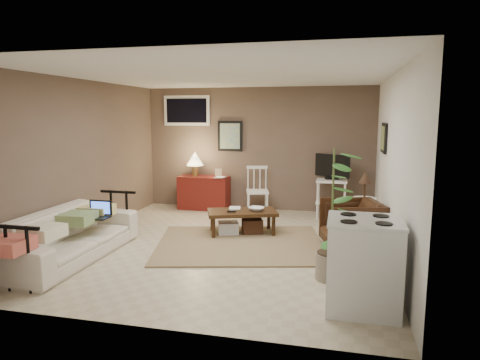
% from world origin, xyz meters
% --- Properties ---
extents(floor, '(5.00, 5.00, 0.00)m').
position_xyz_m(floor, '(0.00, 0.00, 0.00)').
color(floor, '#C1B293').
rests_on(floor, ground).
extents(art_back, '(0.50, 0.03, 0.60)m').
position_xyz_m(art_back, '(-0.55, 2.48, 1.45)').
color(art_back, black).
extents(art_right, '(0.03, 0.60, 0.45)m').
position_xyz_m(art_right, '(2.23, 1.05, 1.52)').
color(art_right, black).
extents(window, '(0.96, 0.03, 0.60)m').
position_xyz_m(window, '(-1.45, 2.48, 1.95)').
color(window, white).
extents(rug, '(2.77, 2.42, 0.02)m').
position_xyz_m(rug, '(0.23, 0.07, 0.01)').
color(rug, '#987E58').
rests_on(rug, floor).
extents(coffee_table, '(1.19, 0.88, 0.40)m').
position_xyz_m(coffee_table, '(0.12, 0.61, 0.22)').
color(coffee_table, '#3A250F').
rests_on(coffee_table, floor).
extents(sofa, '(0.63, 2.17, 0.85)m').
position_xyz_m(sofa, '(-1.80, -1.04, 0.42)').
color(sofa, beige).
rests_on(sofa, floor).
extents(sofa_pillows, '(0.42, 2.06, 0.15)m').
position_xyz_m(sofa_pillows, '(-1.75, -1.29, 0.52)').
color(sofa_pillows, beige).
rests_on(sofa_pillows, sofa).
extents(sofa_end_rails, '(0.58, 2.17, 0.73)m').
position_xyz_m(sofa_end_rails, '(-1.67, -1.04, 0.36)').
color(sofa_end_rails, black).
rests_on(sofa_end_rails, floor).
extents(laptop, '(0.33, 0.24, 0.23)m').
position_xyz_m(laptop, '(-1.59, -0.66, 0.55)').
color(laptop, black).
rests_on(laptop, sofa).
extents(red_console, '(0.99, 0.44, 1.14)m').
position_xyz_m(red_console, '(-1.05, 2.25, 0.39)').
color(red_console, maroon).
rests_on(red_console, floor).
extents(spindle_chair, '(0.49, 0.49, 0.90)m').
position_xyz_m(spindle_chair, '(0.08, 2.11, 0.42)').
color(spindle_chair, white).
rests_on(spindle_chair, floor).
extents(tv_stand, '(0.63, 0.45, 1.16)m').
position_xyz_m(tv_stand, '(1.46, 2.14, 0.61)').
color(tv_stand, white).
rests_on(tv_stand, floor).
extents(side_table, '(0.38, 0.38, 1.01)m').
position_xyz_m(side_table, '(1.97, 0.93, 0.62)').
color(side_table, white).
rests_on(side_table, floor).
extents(armchair, '(0.88, 0.91, 0.77)m').
position_xyz_m(armchair, '(1.77, 0.22, 0.38)').
color(armchair, black).
rests_on(armchair, floor).
extents(potted_plant, '(0.38, 0.38, 1.53)m').
position_xyz_m(potted_plant, '(1.52, -0.97, 0.81)').
color(potted_plant, gray).
rests_on(potted_plant, floor).
extents(stove, '(0.69, 0.64, 0.90)m').
position_xyz_m(stove, '(1.84, -1.68, 0.45)').
color(stove, silver).
rests_on(stove, floor).
extents(bowl, '(0.25, 0.11, 0.24)m').
position_xyz_m(bowl, '(0.34, 0.65, 0.50)').
color(bowl, '#3A250F').
rests_on(bowl, coffee_table).
extents(book_table, '(0.18, 0.06, 0.24)m').
position_xyz_m(book_table, '(-0.11, 0.70, 0.50)').
color(book_table, '#3A250F').
rests_on(book_table, coffee_table).
extents(book_console, '(0.18, 0.05, 0.24)m').
position_xyz_m(book_console, '(-0.74, 2.12, 0.78)').
color(book_console, '#3A250F').
rests_on(book_console, red_console).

